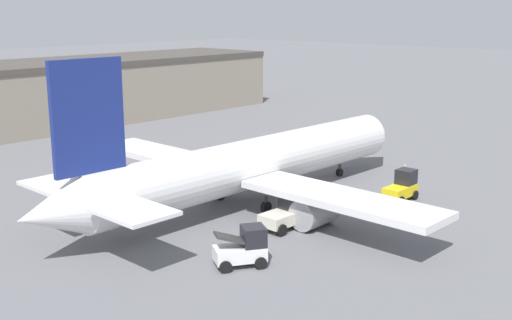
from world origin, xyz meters
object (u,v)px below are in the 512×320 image
Objects in this scene: airplane at (247,165)px; belt_loader_truck at (244,248)px; pushback_tug at (402,187)px; baggage_tug at (287,212)px; ground_crew_worker at (404,173)px.

belt_loader_truck is at bearing -136.68° from airplane.
airplane is 12.61m from pushback_tug.
baggage_tug is (-1.98, -5.71, -2.06)m from airplane.
pushback_tug is (-4.87, -2.54, 0.22)m from ground_crew_worker.
pushback_tug is (9.32, -8.23, -2.09)m from airplane.
belt_loader_truck is 1.10× the size of pushback_tug.
baggage_tug is at bearing 167.49° from pushback_tug.
baggage_tug is 1.05× the size of belt_loader_truck.
ground_crew_worker is 23.28m from belt_loader_truck.
airplane is at bearing -41.32° from ground_crew_worker.
airplane is 12.28m from belt_loader_truck.
belt_loader_truck is at bearing -13.45° from ground_crew_worker.
ground_crew_worker is at bearing 2.13° from baggage_tug.
airplane reaches higher than ground_crew_worker.
airplane is 6.38m from baggage_tug.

